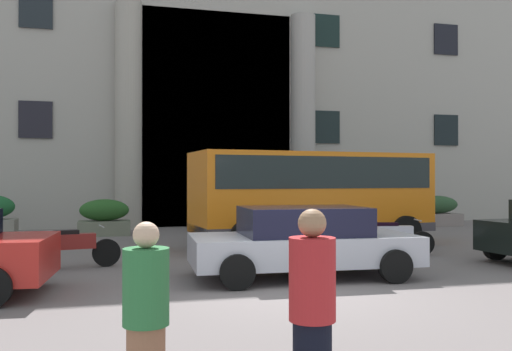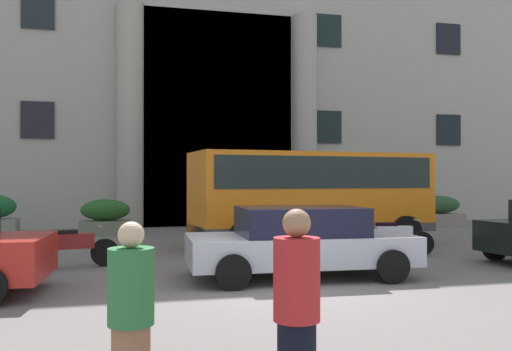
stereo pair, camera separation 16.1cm
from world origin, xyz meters
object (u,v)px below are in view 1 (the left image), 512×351
Objects in this scene: parked_sedan_second at (303,241)px; pedestrian_woman_dark_dress at (146,323)px; hedge_planter_entrance_left at (436,211)px; motorcycle_far_end at (393,237)px; orange_minibus at (312,191)px; bus_stop_sign at (420,189)px; hedge_planter_far_west at (104,218)px; motorcycle_near_kerb at (73,247)px; hedge_planter_far_east at (322,210)px; pedestrian_man_red_shirt at (312,318)px; scooter_by_planter at (259,241)px.

pedestrian_woman_dark_dress reaches higher than parked_sedan_second.
hedge_planter_entrance_left is 9.42m from motorcycle_far_end.
orange_minibus reaches higher than bus_stop_sign.
parked_sedan_second is at bearing -66.89° from hedge_planter_far_west.
orange_minibus is 4.83m from parked_sedan_second.
orange_minibus is at bearing 8.81° from motorcycle_near_kerb.
parked_sedan_second is 2.79× the size of pedestrian_woman_dark_dress.
bus_stop_sign is 1.20× the size of hedge_planter_far_east.
bus_stop_sign reaches higher than motorcycle_near_kerb.
pedestrian_woman_dark_dress reaches higher than motorcycle_near_kerb.
pedestrian_man_red_shirt is (1.82, -15.20, 0.25)m from hedge_planter_far_west.
hedge_planter_far_west is 0.39× the size of parked_sedan_second.
parked_sedan_second is 2.16× the size of scooter_by_planter.
pedestrian_man_red_shirt reaches higher than hedge_planter_far_west.
hedge_planter_far_east is at bearing 68.81° from parked_sedan_second.
bus_stop_sign is 5.16m from motorcycle_far_end.
bus_stop_sign is (4.52, 1.82, -0.01)m from orange_minibus.
pedestrian_man_red_shirt is (2.33, -8.26, 0.39)m from motorcycle_near_kerb.
hedge_planter_far_east is 16.97m from pedestrian_woman_dark_dress.
motorcycle_near_kerb is (-8.55, -7.38, -0.25)m from hedge_planter_far_east.
hedge_planter_far_west reaches higher than scooter_by_planter.
hedge_planter_far_east reaches higher than hedge_planter_far_west.
bus_stop_sign is 14.92m from pedestrian_man_red_shirt.
pedestrian_woman_dark_dress is at bearing -100.76° from scooter_by_planter.
orange_minibus is 9.02m from hedge_planter_entrance_left.
pedestrian_woman_dark_dress is (-3.30, -5.71, 0.09)m from parked_sedan_second.
motorcycle_far_end is 7.58m from motorcycle_near_kerb.
parked_sedan_second reaches higher than motorcycle_far_end.
hedge_planter_far_east is (2.34, 5.15, -0.87)m from orange_minibus.
hedge_planter_far_east is 11.29m from motorcycle_near_kerb.
pedestrian_man_red_shirt reaches higher than parked_sedan_second.
orange_minibus is 3.46× the size of motorcycle_far_end.
hedge_planter_far_east is 1.26× the size of pedestrian_man_red_shirt.
motorcycle_far_end is at bearing 125.33° from pedestrian_man_red_shirt.
motorcycle_far_end is 3.44m from scooter_by_planter.
pedestrian_man_red_shirt is at bearing -111.68° from hedge_planter_far_east.
hedge_planter_far_west is 14.83m from pedestrian_woman_dark_dress.
bus_stop_sign is at bearing -15.82° from hedge_planter_far_west.
pedestrian_woman_dark_dress reaches higher than hedge_planter_entrance_left.
hedge_planter_far_west is (-5.70, 4.72, -0.99)m from orange_minibus.
bus_stop_sign is at bearing 40.29° from scooter_by_planter.
hedge_planter_entrance_left is at bearing 48.82° from parked_sedan_second.
motorcycle_near_kerb is at bearing -159.34° from bus_stop_sign.
motorcycle_near_kerb is at bearing -139.21° from hedge_planter_far_east.
hedge_planter_far_west is at bearing -131.85° from pedestrian_woman_dark_dress.
hedge_planter_entrance_left is 11.85m from scooter_by_planter.
scooter_by_planter is (3.62, -6.76, -0.13)m from hedge_planter_far_west.
motorcycle_near_kerb is 1.13× the size of pedestrian_man_red_shirt.
hedge_planter_far_east is 1.34× the size of pedestrian_woman_dark_dress.
bus_stop_sign is 0.57× the size of parked_sedan_second.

